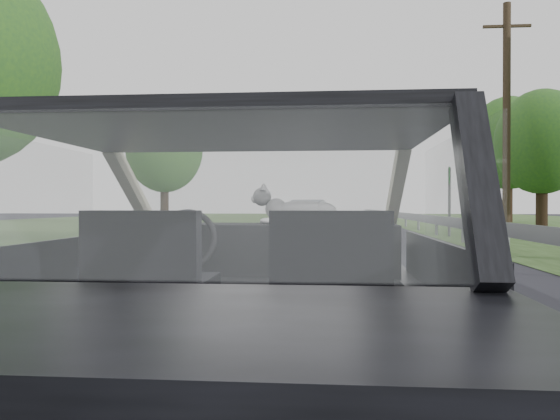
% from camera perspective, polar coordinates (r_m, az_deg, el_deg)
% --- Properties ---
extents(subject_car, '(1.80, 4.00, 1.45)m').
position_cam_1_polar(subject_car, '(2.70, -3.32, -7.75)').
color(subject_car, black).
rests_on(subject_car, ground).
extents(dashboard, '(1.58, 0.45, 0.30)m').
position_cam_1_polar(dashboard, '(3.30, -1.75, -4.06)').
color(dashboard, black).
rests_on(dashboard, subject_car).
extents(driver_seat, '(0.50, 0.72, 0.42)m').
position_cam_1_polar(driver_seat, '(2.49, -13.48, -4.86)').
color(driver_seat, black).
rests_on(driver_seat, subject_car).
extents(passenger_seat, '(0.50, 0.72, 0.42)m').
position_cam_1_polar(passenger_seat, '(2.36, 5.32, -5.13)').
color(passenger_seat, black).
rests_on(passenger_seat, subject_car).
extents(steering_wheel, '(0.36, 0.36, 0.04)m').
position_cam_1_polar(steering_wheel, '(3.08, -9.82, -3.08)').
color(steering_wheel, black).
rests_on(steering_wheel, dashboard).
extents(cat, '(0.55, 0.20, 0.24)m').
position_cam_1_polar(cat, '(3.28, 2.33, -0.07)').
color(cat, gray).
rests_on(cat, dashboard).
extents(guardrail, '(0.05, 90.00, 0.32)m').
position_cam_1_polar(guardrail, '(13.25, 22.18, -1.85)').
color(guardrail, gray).
rests_on(guardrail, ground).
extents(other_car, '(2.43, 4.46, 1.39)m').
position_cam_1_polar(other_car, '(26.05, 2.76, -0.43)').
color(other_car, silver).
rests_on(other_car, ground).
extents(highway_sign, '(0.32, 0.98, 2.46)m').
position_cam_1_polar(highway_sign, '(20.27, 17.28, 0.79)').
color(highway_sign, '#156520').
rests_on(highway_sign, ground).
extents(utility_pole, '(0.31, 0.31, 8.50)m').
position_cam_1_polar(utility_pole, '(21.80, 22.60, 8.73)').
color(utility_pole, '#423321').
rests_on(utility_pole, ground).
extents(tree_2, '(4.98, 4.98, 5.90)m').
position_cam_1_polar(tree_2, '(25.89, 25.69, 4.50)').
color(tree_2, '#254E24').
rests_on(tree_2, ground).
extents(tree_3, '(6.01, 6.01, 8.01)m').
position_cam_1_polar(tree_3, '(38.82, 22.77, 4.72)').
color(tree_3, '#254E24').
rests_on(tree_3, ground).
extents(tree_6, '(6.11, 6.11, 6.98)m').
position_cam_1_polar(tree_6, '(33.71, -11.98, 4.52)').
color(tree_6, '#254E24').
rests_on(tree_6, ground).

